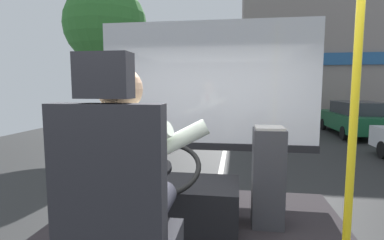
% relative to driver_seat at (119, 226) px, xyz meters
% --- Properties ---
extents(ground, '(18.00, 44.00, 0.06)m').
position_rel_driver_seat_xyz_m(ground, '(0.19, 9.38, -1.39)').
color(ground, '#2C2C2C').
extents(driver_seat, '(0.48, 0.48, 1.34)m').
position_rel_driver_seat_xyz_m(driver_seat, '(0.00, 0.00, 0.00)').
color(driver_seat, black).
rests_on(driver_seat, bus_floor).
extents(bus_driver, '(0.77, 0.59, 0.82)m').
position_rel_driver_seat_xyz_m(bus_driver, '(0.00, 0.13, 0.20)').
color(bus_driver, '#282833').
rests_on(bus_driver, driver_seat).
extents(steering_console, '(1.10, 0.98, 0.78)m').
position_rel_driver_seat_xyz_m(steering_console, '(-0.00, 1.16, -0.35)').
color(steering_console, black).
rests_on(steering_console, bus_floor).
extents(handrail_pole, '(0.04, 0.04, 2.25)m').
position_rel_driver_seat_xyz_m(handrail_pole, '(1.15, 0.51, 0.55)').
color(handrail_pole, yellow).
rests_on(handrail_pole, bus_floor).
extents(fare_box, '(0.27, 0.27, 0.87)m').
position_rel_driver_seat_xyz_m(fare_box, '(0.80, 1.34, -0.14)').
color(fare_box, '#333338').
rests_on(fare_box, bus_floor).
extents(windshield_panel, '(2.50, 0.08, 1.48)m').
position_rel_driver_seat_xyz_m(windshield_panel, '(0.19, 2.20, 0.47)').
color(windshield_panel, silver).
extents(street_tree, '(2.62, 2.62, 5.28)m').
position_rel_driver_seat_xyz_m(street_tree, '(-3.68, 8.05, 2.57)').
color(street_tree, '#4C3828').
rests_on(street_tree, ground).
extents(shop_building, '(10.83, 5.41, 8.71)m').
position_rel_driver_seat_xyz_m(shop_building, '(6.22, 17.49, 2.99)').
color(shop_building, gray).
rests_on(shop_building, ground).
extents(parked_car_green, '(1.87, 4.25, 1.39)m').
position_rel_driver_seat_xyz_m(parked_car_green, '(5.39, 11.70, -0.65)').
color(parked_car_green, '#195633').
rests_on(parked_car_green, ground).
extents(parked_car_red, '(1.90, 4.18, 1.26)m').
position_rel_driver_seat_xyz_m(parked_car_red, '(4.90, 17.19, -0.72)').
color(parked_car_red, maroon).
rests_on(parked_car_red, ground).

